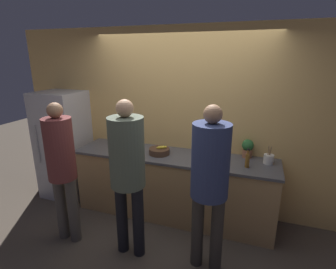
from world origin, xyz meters
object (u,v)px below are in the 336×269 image
(refrigerator, at_px, (64,145))
(potted_plant, at_px, (248,148))
(person_center, at_px, (127,166))
(person_right, at_px, (210,175))
(bottle_red, at_px, (221,157))
(cup_blue, at_px, (128,145))
(fruit_bowl, at_px, (159,151))
(utensil_crock, at_px, (269,159))
(bottle_amber, at_px, (247,160))
(person_left, at_px, (62,164))

(refrigerator, xyz_separation_m, potted_plant, (2.78, 0.23, 0.20))
(person_center, relative_size, person_right, 1.01)
(bottle_red, height_order, cup_blue, bottle_red)
(fruit_bowl, relative_size, utensil_crock, 1.22)
(person_center, height_order, bottle_amber, person_center)
(refrigerator, bearing_deg, fruit_bowl, -1.56)
(bottle_red, height_order, potted_plant, potted_plant)
(person_left, distance_m, bottle_amber, 2.19)
(utensil_crock, height_order, bottle_red, utensil_crock)
(person_right, relative_size, potted_plant, 7.28)
(person_right, relative_size, bottle_red, 12.20)
(refrigerator, xyz_separation_m, fruit_bowl, (1.64, -0.04, 0.11))
(fruit_bowl, height_order, potted_plant, potted_plant)
(person_center, distance_m, bottle_red, 1.23)
(bottle_red, height_order, bottle_amber, bottle_amber)
(refrigerator, xyz_separation_m, person_right, (2.48, -0.82, 0.24))
(utensil_crock, bearing_deg, person_right, -121.76)
(utensil_crock, bearing_deg, refrigerator, -178.21)
(utensil_crock, bearing_deg, person_center, -145.19)
(person_center, height_order, potted_plant, person_center)
(bottle_amber, bearing_deg, refrigerator, 177.73)
(bottle_amber, xyz_separation_m, cup_blue, (-1.68, 0.16, -0.05))
(person_right, xyz_separation_m, potted_plant, (0.30, 1.05, -0.03))
(person_center, xyz_separation_m, cup_blue, (-0.49, 0.95, -0.13))
(refrigerator, bearing_deg, cup_blue, 2.57)
(bottle_amber, bearing_deg, person_left, -157.78)
(person_center, xyz_separation_m, bottle_red, (0.86, 0.87, -0.12))
(refrigerator, relative_size, bottle_red, 11.56)
(person_left, distance_m, person_right, 1.71)
(bottle_red, bearing_deg, utensil_crock, 12.61)
(bottle_amber, xyz_separation_m, potted_plant, (-0.02, 0.34, 0.04))
(fruit_bowl, relative_size, bottle_red, 1.93)
(person_left, relative_size, cup_blue, 19.76)
(potted_plant, bearing_deg, refrigerator, -175.34)
(refrigerator, relative_size, person_center, 0.94)
(utensil_crock, relative_size, bottle_amber, 0.98)
(utensil_crock, xyz_separation_m, cup_blue, (-1.92, -0.04, -0.02))
(fruit_bowl, relative_size, potted_plant, 1.15)
(cup_blue, xyz_separation_m, potted_plant, (1.66, 0.18, 0.09))
(utensil_crock, relative_size, cup_blue, 2.65)
(bottle_red, xyz_separation_m, cup_blue, (-1.35, 0.08, -0.01))
(person_right, relative_size, bottle_amber, 7.53)
(person_left, relative_size, fruit_bowl, 6.12)
(person_center, bearing_deg, cup_blue, 117.34)
(bottle_amber, distance_m, cup_blue, 1.69)
(cup_blue, bearing_deg, refrigerator, -177.43)
(person_center, xyz_separation_m, person_right, (0.86, 0.08, -0.01))
(person_right, distance_m, potted_plant, 1.09)
(refrigerator, distance_m, cup_blue, 1.13)
(person_right, bearing_deg, cup_blue, 147.19)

